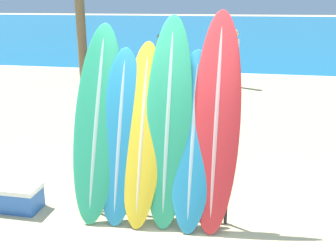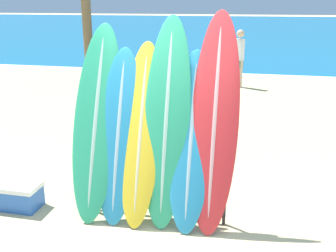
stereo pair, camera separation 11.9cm
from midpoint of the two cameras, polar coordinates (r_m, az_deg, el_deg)
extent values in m
cube|color=#146693|center=(44.20, 12.00, 13.97)|extent=(120.00, 60.00, 0.00)
cube|color=white|center=(14.66, 9.57, 7.39)|extent=(120.00, 0.60, 0.01)
cylinder|color=#28282D|center=(5.08, -10.97, -7.16)|extent=(0.04, 0.04, 0.91)
cylinder|color=#28282D|center=(4.71, 9.02, -9.15)|extent=(0.04, 0.04, 0.91)
cylinder|color=#28282D|center=(4.65, -1.43, -3.44)|extent=(1.77, 0.04, 0.04)
cylinder|color=#28282D|center=(4.97, -1.36, -11.70)|extent=(1.77, 0.04, 0.04)
ellipsoid|color=#289E70|center=(4.84, -9.64, 0.59)|extent=(0.59, 0.96, 2.32)
ellipsoid|color=#9AC3B3|center=(4.84, -9.64, 0.59)|extent=(0.11, 0.94, 2.23)
ellipsoid|color=teal|center=(4.73, -6.43, -1.42)|extent=(0.53, 0.78, 2.05)
ellipsoid|color=#98BACC|center=(4.73, -6.43, -1.42)|extent=(0.10, 0.76, 1.97)
ellipsoid|color=yellow|center=(4.65, -3.20, -1.18)|extent=(0.49, 0.84, 2.12)
ellipsoid|color=beige|center=(4.65, -3.20, -1.18)|extent=(0.09, 0.82, 2.04)
ellipsoid|color=#289E70|center=(4.56, 0.54, 0.50)|extent=(0.55, 0.78, 2.43)
ellipsoid|color=#9AC3B3|center=(4.56, 0.54, 0.50)|extent=(0.10, 0.76, 2.33)
ellipsoid|color=teal|center=(4.53, 4.12, -2.23)|extent=(0.51, 0.77, 2.04)
ellipsoid|color=#98BACC|center=(4.53, 4.12, -2.23)|extent=(0.09, 0.75, 1.96)
ellipsoid|color=red|center=(4.49, 7.54, 0.44)|extent=(0.54, 0.82, 2.48)
ellipsoid|color=#D19A9C|center=(4.49, 7.54, 0.44)|extent=(0.10, 0.80, 2.39)
cylinder|color=beige|center=(12.55, 10.14, 7.54)|extent=(0.12, 0.12, 0.83)
cylinder|color=beige|center=(12.43, 10.76, 7.41)|extent=(0.12, 0.12, 0.83)
cube|color=#478466|center=(12.44, 10.52, 8.79)|extent=(0.27, 0.26, 0.25)
cube|color=white|center=(12.38, 10.64, 10.84)|extent=(0.30, 0.29, 0.65)
sphere|color=beige|center=(12.33, 10.77, 13.04)|extent=(0.23, 0.23, 0.23)
cylinder|color=#846047|center=(13.59, 0.23, 8.34)|extent=(0.10, 0.10, 0.72)
cylinder|color=#846047|center=(13.68, -0.30, 8.41)|extent=(0.10, 0.10, 0.72)
cube|color=#478466|center=(13.59, -0.04, 9.42)|extent=(0.24, 0.20, 0.22)
cube|color=gold|center=(13.54, -0.04, 11.06)|extent=(0.26, 0.22, 0.56)
sphere|color=#846047|center=(13.50, -0.04, 12.81)|extent=(0.20, 0.20, 0.20)
cylinder|color=beige|center=(12.84, 2.49, 7.82)|extent=(0.10, 0.10, 0.74)
cylinder|color=beige|center=(12.69, 2.43, 7.70)|extent=(0.10, 0.10, 0.74)
cube|color=#385693|center=(12.72, 2.47, 8.90)|extent=(0.15, 0.22, 0.22)
cube|color=white|center=(12.67, 2.50, 10.69)|extent=(0.17, 0.24, 0.58)
sphere|color=beige|center=(12.62, 2.52, 12.60)|extent=(0.21, 0.21, 0.21)
cylinder|color=brown|center=(13.58, -11.45, 14.93)|extent=(0.31, 0.31, 3.98)
cube|color=#2D60B7|center=(5.49, -20.45, -9.73)|extent=(0.59, 0.34, 0.27)
cube|color=white|center=(5.42, -20.63, -8.17)|extent=(0.61, 0.35, 0.06)
camera|label=1|loc=(0.06, -89.36, 0.20)|focal=42.00mm
camera|label=2|loc=(0.06, 90.64, -0.20)|focal=42.00mm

